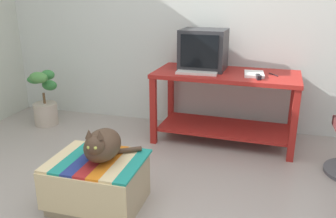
{
  "coord_description": "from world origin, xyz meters",
  "views": [
    {
      "loc": [
        0.7,
        -1.83,
        1.48
      ],
      "look_at": [
        -0.05,
        0.85,
        0.55
      ],
      "focal_mm": 37.21,
      "sensor_mm": 36.0,
      "label": 1
    }
  ],
  "objects_px": {
    "keyboard": "(197,73)",
    "book": "(254,74)",
    "tv_monitor": "(203,50)",
    "cat": "(102,145)",
    "ottoman_with_blanket": "(98,182)",
    "stapler": "(258,77)",
    "desk": "(225,95)",
    "potted_plant": "(45,101)"
  },
  "relations": [
    {
      "from": "potted_plant",
      "to": "book",
      "type": "bearing_deg",
      "value": 0.89
    },
    {
      "from": "potted_plant",
      "to": "stapler",
      "type": "distance_m",
      "value": 2.43
    },
    {
      "from": "desk",
      "to": "potted_plant",
      "type": "distance_m",
      "value": 2.08
    },
    {
      "from": "tv_monitor",
      "to": "desk",
      "type": "bearing_deg",
      "value": -17.33
    },
    {
      "from": "tv_monitor",
      "to": "book",
      "type": "distance_m",
      "value": 0.58
    },
    {
      "from": "book",
      "to": "cat",
      "type": "relative_size",
      "value": 0.61
    },
    {
      "from": "tv_monitor",
      "to": "keyboard",
      "type": "xyz_separation_m",
      "value": [
        -0.02,
        -0.23,
        -0.19
      ]
    },
    {
      "from": "ottoman_with_blanket",
      "to": "cat",
      "type": "relative_size",
      "value": 1.58
    },
    {
      "from": "book",
      "to": "potted_plant",
      "type": "distance_m",
      "value": 2.39
    },
    {
      "from": "tv_monitor",
      "to": "potted_plant",
      "type": "height_order",
      "value": "tv_monitor"
    },
    {
      "from": "cat",
      "to": "stapler",
      "type": "xyz_separation_m",
      "value": [
        0.99,
        1.22,
        0.27
      ]
    },
    {
      "from": "cat",
      "to": "potted_plant",
      "type": "bearing_deg",
      "value": 129.88
    },
    {
      "from": "book",
      "to": "desk",
      "type": "bearing_deg",
      "value": 163.13
    },
    {
      "from": "tv_monitor",
      "to": "cat",
      "type": "xyz_separation_m",
      "value": [
        -0.43,
        -1.51,
        -0.45
      ]
    },
    {
      "from": "desk",
      "to": "keyboard",
      "type": "distance_m",
      "value": 0.39
    },
    {
      "from": "desk",
      "to": "potted_plant",
      "type": "xyz_separation_m",
      "value": [
        -2.07,
        -0.1,
        -0.21
      ]
    },
    {
      "from": "desk",
      "to": "potted_plant",
      "type": "bearing_deg",
      "value": -175.18
    },
    {
      "from": "desk",
      "to": "keyboard",
      "type": "height_order",
      "value": "keyboard"
    },
    {
      "from": "ottoman_with_blanket",
      "to": "cat",
      "type": "bearing_deg",
      "value": 17.07
    },
    {
      "from": "keyboard",
      "to": "ottoman_with_blanket",
      "type": "bearing_deg",
      "value": -111.27
    },
    {
      "from": "cat",
      "to": "book",
      "type": "bearing_deg",
      "value": 48.68
    },
    {
      "from": "keyboard",
      "to": "ottoman_with_blanket",
      "type": "distance_m",
      "value": 1.48
    },
    {
      "from": "tv_monitor",
      "to": "book",
      "type": "height_order",
      "value": "tv_monitor"
    },
    {
      "from": "desk",
      "to": "ottoman_with_blanket",
      "type": "relative_size",
      "value": 2.22
    },
    {
      "from": "ottoman_with_blanket",
      "to": "cat",
      "type": "height_order",
      "value": "cat"
    },
    {
      "from": "keyboard",
      "to": "ottoman_with_blanket",
      "type": "relative_size",
      "value": 0.61
    },
    {
      "from": "tv_monitor",
      "to": "cat",
      "type": "relative_size",
      "value": 1.14
    },
    {
      "from": "tv_monitor",
      "to": "stapler",
      "type": "xyz_separation_m",
      "value": [
        0.57,
        -0.29,
        -0.18
      ]
    },
    {
      "from": "ottoman_with_blanket",
      "to": "stapler",
      "type": "distance_m",
      "value": 1.71
    },
    {
      "from": "book",
      "to": "cat",
      "type": "distance_m",
      "value": 1.68
    },
    {
      "from": "desk",
      "to": "book",
      "type": "xyz_separation_m",
      "value": [
        0.27,
        -0.06,
        0.24
      ]
    },
    {
      "from": "book",
      "to": "potted_plant",
      "type": "relative_size",
      "value": 0.39
    },
    {
      "from": "desk",
      "to": "book",
      "type": "bearing_deg",
      "value": -10.42
    },
    {
      "from": "ottoman_with_blanket",
      "to": "potted_plant",
      "type": "height_order",
      "value": "potted_plant"
    },
    {
      "from": "keyboard",
      "to": "potted_plant",
      "type": "bearing_deg",
      "value": 176.46
    },
    {
      "from": "ottoman_with_blanket",
      "to": "book",
      "type": "bearing_deg",
      "value": 54.18
    },
    {
      "from": "keyboard",
      "to": "book",
      "type": "distance_m",
      "value": 0.55
    },
    {
      "from": "desk",
      "to": "ottoman_with_blanket",
      "type": "bearing_deg",
      "value": -114.53
    },
    {
      "from": "book",
      "to": "cat",
      "type": "bearing_deg",
      "value": -129.18
    },
    {
      "from": "stapler",
      "to": "desk",
      "type": "bearing_deg",
      "value": 135.03
    },
    {
      "from": "cat",
      "to": "stapler",
      "type": "distance_m",
      "value": 1.6
    },
    {
      "from": "tv_monitor",
      "to": "keyboard",
      "type": "distance_m",
      "value": 0.3
    }
  ]
}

